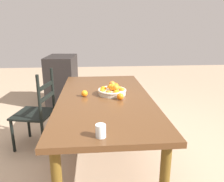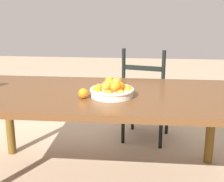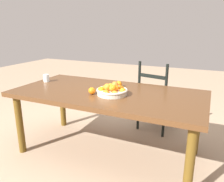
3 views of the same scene
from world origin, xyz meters
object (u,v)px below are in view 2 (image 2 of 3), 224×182
Objects in this scene: fruit_bowl at (112,90)px; orange_loose_1 at (109,81)px; chair_near_window at (146,99)px; orange_loose_0 at (83,93)px; dining_table at (101,103)px.

orange_loose_1 is at bearing 100.08° from fruit_bowl.
orange_loose_1 is (-0.31, -0.62, 0.34)m from chair_near_window.
orange_loose_0 is at bearing -110.93° from orange_loose_1.
fruit_bowl is at bearing 87.48° from chair_near_window.
orange_loose_1 is (-0.06, 0.31, -0.01)m from fruit_bowl.
chair_near_window reaches higher than dining_table.
dining_table is at bearing 55.94° from orange_loose_0.
dining_table is 6.36× the size of fruit_bowl.
chair_near_window is at bearing 67.38° from dining_table.
fruit_bowl is 0.32m from orange_loose_1.
orange_loose_1 is at bearing 76.14° from chair_near_window.
chair_near_window is (0.35, 0.84, -0.22)m from dining_table.
orange_loose_1 is at bearing 79.97° from dining_table.
fruit_bowl is at bearing -79.92° from orange_loose_1.
dining_table is 28.29× the size of orange_loose_0.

